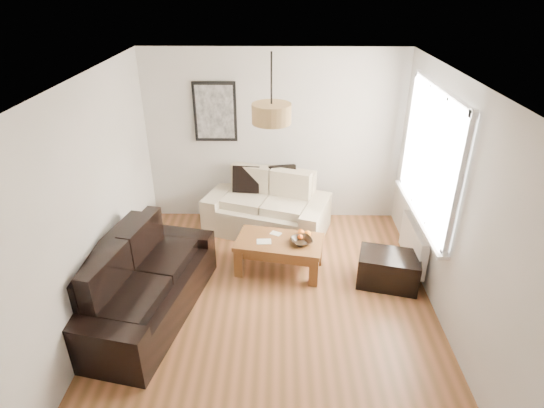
{
  "coord_description": "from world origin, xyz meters",
  "views": [
    {
      "loc": [
        0.08,
        -4.09,
        3.49
      ],
      "look_at": [
        0.0,
        0.6,
        1.05
      ],
      "focal_mm": 29.46,
      "sensor_mm": 36.0,
      "label": 1
    }
  ],
  "objects_px": {
    "ottoman": "(388,269)",
    "loveseat_cream": "(267,204)",
    "sofa_leather": "(143,281)",
    "coffee_table": "(279,255)"
  },
  "relations": [
    {
      "from": "ottoman",
      "to": "loveseat_cream",
      "type": "bearing_deg",
      "value": 139.83
    },
    {
      "from": "sofa_leather",
      "to": "coffee_table",
      "type": "relative_size",
      "value": 1.83
    },
    {
      "from": "sofa_leather",
      "to": "ottoman",
      "type": "xyz_separation_m",
      "value": [
        2.88,
        0.58,
        -0.23
      ]
    },
    {
      "from": "loveseat_cream",
      "to": "sofa_leather",
      "type": "xyz_separation_m",
      "value": [
        -1.34,
        -1.89,
        0.0
      ]
    },
    {
      "from": "loveseat_cream",
      "to": "sofa_leather",
      "type": "distance_m",
      "value": 2.31
    },
    {
      "from": "loveseat_cream",
      "to": "coffee_table",
      "type": "xyz_separation_m",
      "value": [
        0.19,
        -1.03,
        -0.21
      ]
    },
    {
      "from": "coffee_table",
      "to": "ottoman",
      "type": "distance_m",
      "value": 1.38
    },
    {
      "from": "sofa_leather",
      "to": "ottoman",
      "type": "distance_m",
      "value": 2.95
    },
    {
      "from": "sofa_leather",
      "to": "loveseat_cream",
      "type": "bearing_deg",
      "value": -23.33
    },
    {
      "from": "sofa_leather",
      "to": "coffee_table",
      "type": "height_order",
      "value": "sofa_leather"
    }
  ]
}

